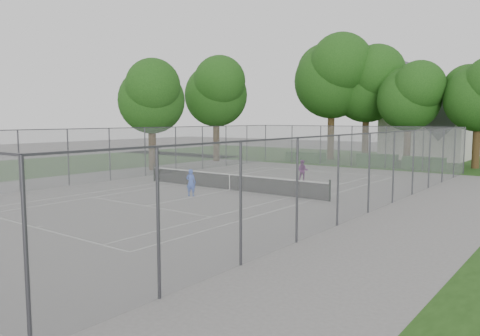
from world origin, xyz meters
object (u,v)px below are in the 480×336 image
Objects in this scene: tennis_net at (230,181)px; woman_player at (303,171)px; house at (427,120)px; girl_player at (191,183)px.

tennis_net is 9.12× the size of woman_player.
house is 6.83× the size of girl_player.
tennis_net is at bearing -117.33° from girl_player.
girl_player is 1.03× the size of woman_player.
woman_player is (1.78, 8.87, -0.02)m from girl_player.
woman_player is (1.48, 5.92, 0.19)m from tennis_net.
girl_player is at bearing -95.74° from house.
girl_player reaches higher than tennis_net.
girl_player is at bearing -95.82° from tennis_net.
house is (2.90, 28.85, 3.49)m from tennis_net.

